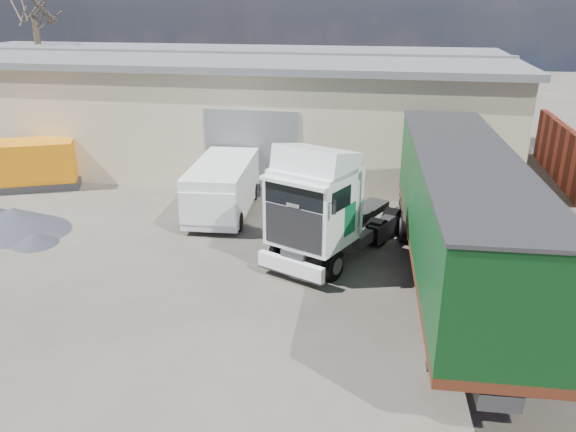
% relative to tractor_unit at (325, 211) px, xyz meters
% --- Properties ---
extents(ground, '(120.00, 120.00, 0.00)m').
position_rel_tractor_unit_xyz_m(ground, '(-1.92, -3.94, -1.65)').
color(ground, '#282521').
rests_on(ground, ground).
extents(warehouse, '(30.60, 12.60, 5.42)m').
position_rel_tractor_unit_xyz_m(warehouse, '(-7.92, 12.05, 1.01)').
color(warehouse, beige).
rests_on(warehouse, ground).
extents(tractor_unit, '(4.35, 6.14, 3.93)m').
position_rel_tractor_unit_xyz_m(tractor_unit, '(0.00, 0.00, 0.00)').
color(tractor_unit, black).
rests_on(tractor_unit, ground).
extents(box_trailer, '(3.25, 12.31, 4.05)m').
position_rel_tractor_unit_xyz_m(box_trailer, '(3.87, -1.27, 0.82)').
color(box_trailer, '#2D2D30').
rests_on(box_trailer, ground).
extents(panel_van, '(2.44, 5.15, 2.04)m').
position_rel_tractor_unit_xyz_m(panel_van, '(-4.38, 3.20, -0.60)').
color(panel_van, black).
rests_on(panel_van, ground).
extents(orange_skip, '(3.87, 3.25, 2.07)m').
position_rel_tractor_unit_xyz_m(orange_skip, '(-13.43, 5.19, -0.75)').
color(orange_skip, '#2D2D30').
rests_on(orange_skip, ground).
extents(gravel_heap, '(4.79, 4.49, 0.86)m').
position_rel_tractor_unit_xyz_m(gravel_heap, '(-11.38, 0.36, -1.26)').
color(gravel_heap, black).
rests_on(gravel_heap, ground).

